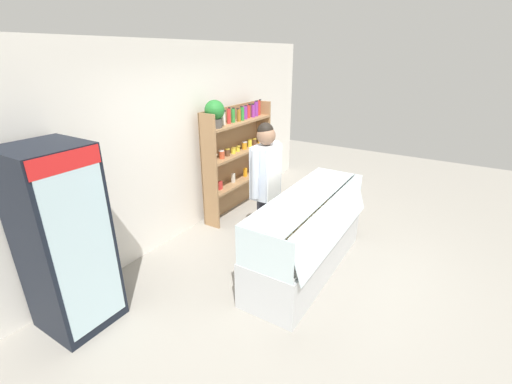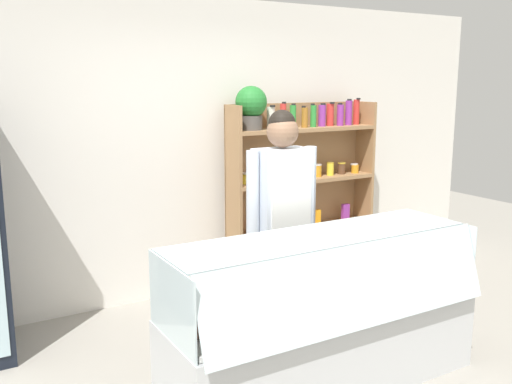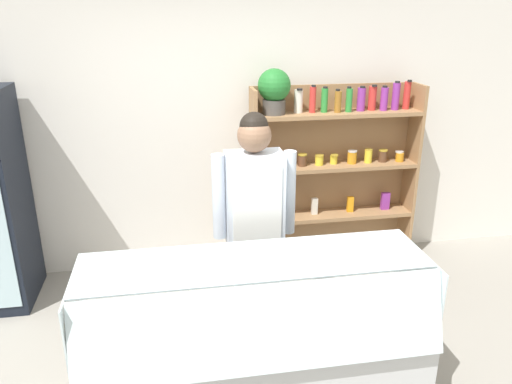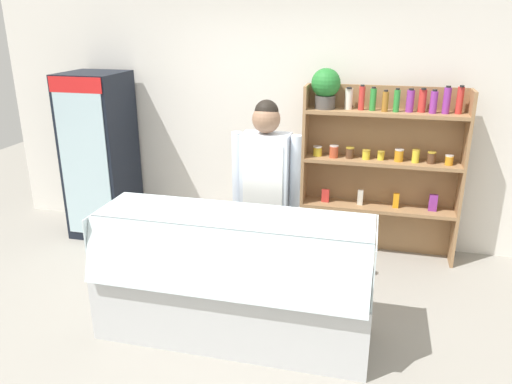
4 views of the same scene
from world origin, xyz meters
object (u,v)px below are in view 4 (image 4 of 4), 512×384
object	(u,v)px
drinks_fridge	(100,156)
shelving_unit	(373,152)
deli_display_case	(233,299)
shop_clerk	(266,184)

from	to	relation	value
drinks_fridge	shelving_unit	size ratio (longest dim) A/B	0.95
deli_display_case	shop_clerk	size ratio (longest dim) A/B	1.19
shop_clerk	drinks_fridge	bearing A→B (deg)	156.20
drinks_fridge	shelving_unit	distance (m)	2.99
drinks_fridge	deli_display_case	size ratio (longest dim) A/B	0.87
deli_display_case	shop_clerk	distance (m)	0.99
shelving_unit	drinks_fridge	bearing A→B (deg)	-176.66
drinks_fridge	shop_clerk	xyz separation A→B (m)	(2.12, -0.94, 0.14)
deli_display_case	shop_clerk	bearing A→B (deg)	80.63
shop_clerk	deli_display_case	bearing A→B (deg)	-99.37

